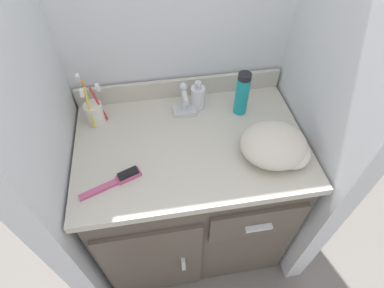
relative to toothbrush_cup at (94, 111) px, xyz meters
name	(u,v)px	position (x,y,z in m)	size (l,w,h in m)	color
ground_plane	(191,232)	(0.34, -0.17, -0.82)	(6.00, 6.00, 0.00)	slate
wall_back	(176,13)	(0.34, 0.16, 0.28)	(1.03, 0.08, 2.20)	silver
wall_left	(17,83)	(-0.13, -0.17, 0.28)	(0.08, 0.64, 2.20)	silver
wall_right	(345,51)	(0.82, -0.17, 0.28)	(0.08, 0.64, 2.20)	silver
vanity	(191,195)	(0.34, -0.17, -0.42)	(0.85, 0.57, 0.77)	brown
backsplash	(180,88)	(0.34, 0.10, -0.01)	(0.85, 0.02, 0.08)	beige
sink_faucet	(184,104)	(0.34, -0.01, 0.00)	(0.09, 0.09, 0.14)	silver
toothbrush_cup	(94,111)	(0.00, 0.00, 0.00)	(0.08, 0.09, 0.20)	white
soap_dispenser	(198,97)	(0.40, 0.02, 0.00)	(0.06, 0.06, 0.13)	white
shaving_cream_can	(242,94)	(0.56, -0.03, 0.04)	(0.05, 0.05, 0.18)	teal
hairbrush	(119,179)	(0.08, -0.30, -0.04)	(0.20, 0.10, 0.03)	#C1517F
hand_towel	(277,146)	(0.63, -0.27, -0.01)	(0.24, 0.21, 0.10)	beige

